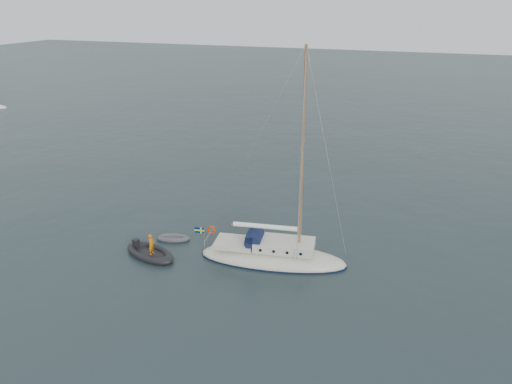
% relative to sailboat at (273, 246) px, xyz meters
% --- Properties ---
extents(ground, '(300.00, 300.00, 0.00)m').
position_rel_sailboat_xyz_m(ground, '(0.14, -0.94, -1.15)').
color(ground, black).
rests_on(ground, ground).
extents(sailboat, '(10.63, 3.18, 15.14)m').
position_rel_sailboat_xyz_m(sailboat, '(0.00, 0.00, 0.00)').
color(sailboat, beige).
rests_on(sailboat, ground).
extents(dinghy, '(2.52, 1.14, 0.36)m').
position_rel_sailboat_xyz_m(dinghy, '(-8.02, 0.46, -0.99)').
color(dinghy, '#525358').
rests_on(dinghy, ground).
extents(rib, '(4.32, 1.96, 1.75)m').
position_rel_sailboat_xyz_m(rib, '(-8.37, -2.27, -0.88)').
color(rib, black).
rests_on(rib, ground).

